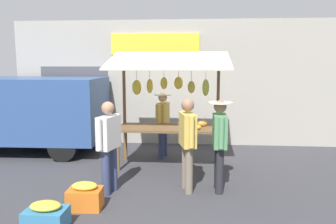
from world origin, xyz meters
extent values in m
plane|color=#38383D|center=(0.00, 0.00, 0.00)|extent=(40.00, 40.00, 0.00)
cube|color=#9E998E|center=(0.00, -2.20, 1.70)|extent=(9.00, 0.25, 3.40)
cube|color=yellow|center=(0.55, -2.06, 2.75)|extent=(2.40, 0.06, 0.56)
cube|color=#47474C|center=(2.83, -2.07, 1.10)|extent=(1.90, 0.04, 2.10)
cube|color=brown|center=(0.00, 0.00, 0.85)|extent=(2.20, 0.90, 0.05)
cylinder|color=brown|center=(1.04, 0.39, 0.41)|extent=(0.06, 0.06, 0.83)
cylinder|color=brown|center=(-1.04, 0.39, 0.41)|extent=(0.06, 0.06, 0.83)
cylinder|color=brown|center=(1.04, -0.39, 0.41)|extent=(0.06, 0.06, 0.83)
cylinder|color=brown|center=(-1.04, -0.39, 0.41)|extent=(0.06, 0.06, 0.83)
cylinder|color=brown|center=(1.06, -0.40, 1.18)|extent=(0.07, 0.07, 2.35)
cylinder|color=brown|center=(-1.06, -0.40, 1.18)|extent=(0.07, 0.07, 2.35)
cylinder|color=brown|center=(0.00, -0.40, 2.15)|extent=(2.12, 0.06, 0.06)
cube|color=beige|center=(0.00, 0.15, 2.30)|extent=(2.50, 1.46, 0.39)
cylinder|color=brown|center=(-0.78, -0.41, 2.02)|extent=(0.01, 0.01, 0.25)
ellipsoid|color=#B2CC4C|center=(-0.78, -0.41, 1.71)|extent=(0.22, 0.22, 0.38)
cylinder|color=brown|center=(-0.47, -0.35, 2.00)|extent=(0.01, 0.01, 0.29)
ellipsoid|color=gold|center=(-0.47, -0.35, 1.72)|extent=(0.23, 0.23, 0.27)
cylinder|color=brown|center=(-0.18, -0.41, 2.05)|extent=(0.01, 0.01, 0.20)
ellipsoid|color=yellow|center=(-0.18, -0.41, 1.81)|extent=(0.27, 0.27, 0.28)
cylinder|color=brown|center=(0.15, -0.39, 2.04)|extent=(0.01, 0.01, 0.21)
ellipsoid|color=yellow|center=(0.15, -0.39, 1.80)|extent=(0.20, 0.18, 0.27)
cylinder|color=brown|center=(0.47, -0.36, 2.02)|extent=(0.01, 0.01, 0.25)
ellipsoid|color=yellow|center=(0.47, -0.36, 1.74)|extent=(0.19, 0.20, 0.32)
cylinder|color=brown|center=(0.77, -0.39, 2.01)|extent=(0.01, 0.01, 0.28)
ellipsoid|color=yellow|center=(0.77, -0.39, 1.70)|extent=(0.26, 0.23, 0.34)
ellipsoid|color=orange|center=(-0.72, -0.12, 0.95)|extent=(0.25, 0.20, 0.14)
ellipsoid|color=gold|center=(-0.60, 0.24, 0.93)|extent=(0.21, 0.18, 0.10)
cylinder|color=navy|center=(0.19, -0.88, 0.38)|extent=(0.14, 0.14, 0.76)
cylinder|color=navy|center=(0.24, -0.62, 0.38)|extent=(0.14, 0.14, 0.76)
cube|color=gold|center=(0.21, -0.75, 1.04)|extent=(0.30, 0.49, 0.54)
cylinder|color=gold|center=(0.17, -1.04, 1.06)|extent=(0.09, 0.09, 0.50)
cylinder|color=gold|center=(0.26, -0.46, 1.06)|extent=(0.09, 0.09, 0.50)
sphere|color=tan|center=(0.21, -0.75, 1.44)|extent=(0.21, 0.21, 0.21)
cylinder|color=beige|center=(0.21, -0.75, 1.50)|extent=(0.40, 0.40, 0.02)
cylinder|color=#726656|center=(-0.46, 1.49, 0.41)|extent=(0.14, 0.14, 0.81)
cylinder|color=#726656|center=(-0.40, 1.23, 0.41)|extent=(0.14, 0.14, 0.81)
cube|color=gold|center=(-0.43, 1.36, 1.10)|extent=(0.33, 0.53, 0.58)
cylinder|color=gold|center=(-0.51, 1.66, 1.12)|extent=(0.09, 0.09, 0.53)
cylinder|color=gold|center=(-0.36, 1.07, 1.12)|extent=(0.09, 0.09, 0.53)
sphere|color=#8C664C|center=(-0.43, 1.36, 1.53)|extent=(0.22, 0.22, 0.22)
cylinder|color=#232328|center=(-0.99, 1.46, 0.40)|extent=(0.14, 0.14, 0.80)
cylinder|color=#232328|center=(-0.98, 1.20, 0.40)|extent=(0.14, 0.14, 0.80)
cube|color=#518C5B|center=(-0.99, 1.33, 1.08)|extent=(0.23, 0.49, 0.57)
cylinder|color=#518C5B|center=(-0.99, 1.63, 1.11)|extent=(0.09, 0.09, 0.52)
cylinder|color=#518C5B|center=(-0.98, 1.03, 1.11)|extent=(0.09, 0.09, 0.52)
sphere|color=#8C664C|center=(-0.99, 1.33, 1.51)|extent=(0.22, 0.22, 0.22)
cylinder|color=beige|center=(-0.99, 1.33, 1.57)|extent=(0.42, 0.42, 0.02)
cylinder|color=navy|center=(0.95, 1.71, 0.40)|extent=(0.14, 0.14, 0.79)
cylinder|color=navy|center=(0.88, 1.45, 0.40)|extent=(0.14, 0.14, 0.79)
cube|color=silver|center=(0.91, 1.58, 1.08)|extent=(0.34, 0.52, 0.56)
cylinder|color=silver|center=(0.99, 1.87, 1.10)|extent=(0.09, 0.09, 0.52)
cylinder|color=silver|center=(0.83, 1.29, 1.10)|extent=(0.09, 0.09, 0.52)
sphere|color=#A87A5B|center=(0.91, 1.58, 1.50)|extent=(0.22, 0.22, 0.22)
cube|color=#2D4C84|center=(3.99, -0.98, 1.10)|extent=(4.44, 1.95, 1.55)
cylinder|color=black|center=(2.47, -0.18, 0.33)|extent=(0.66, 0.19, 0.66)
cylinder|color=black|center=(2.51, -1.84, 0.33)|extent=(0.66, 0.19, 0.66)
cube|color=#D1661E|center=(1.13, 2.25, 0.16)|extent=(0.54, 0.38, 0.32)
ellipsoid|color=yellow|center=(1.13, 2.25, 0.37)|extent=(0.40, 0.27, 0.12)
cube|color=teal|center=(1.45, 2.92, 0.14)|extent=(0.56, 0.39, 0.28)
ellipsoid|color=yellow|center=(1.45, 2.92, 0.33)|extent=(0.42, 0.29, 0.12)
camera|label=1|loc=(-0.57, 7.06, 2.25)|focal=35.73mm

